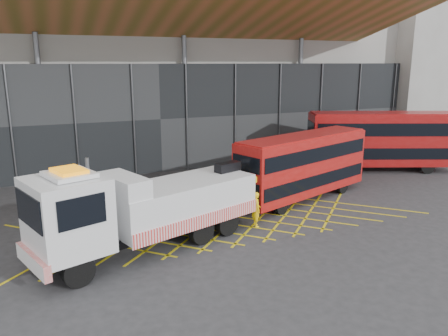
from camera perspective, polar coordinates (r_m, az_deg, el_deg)
name	(u,v)px	position (r m, az deg, el deg)	size (l,w,h in m)	color
ground_plane	(181,225)	(22.57, -5.62, -7.46)	(120.00, 120.00, 0.00)	#2D2D2F
road_markings	(224,219)	(23.33, 0.06, -6.67)	(21.56, 7.16, 0.01)	gold
construction_building	(137,52)	(39.40, -11.34, 14.68)	(55.00, 23.97, 18.00)	gray
east_building	(424,44)	(52.53, 24.63, 14.54)	(15.00, 12.00, 20.00)	gray
recovery_truck	(143,207)	(19.35, -10.51, -5.06)	(12.10, 6.15, 4.28)	black
bus_towed	(303,164)	(26.54, 10.32, 0.55)	(9.85, 5.30, 3.94)	#9E0F0C
bus_second	(382,139)	(35.27, 19.93, 3.64)	(11.05, 6.41, 4.45)	maroon
worker	(256,209)	(22.14, 4.24, -5.38)	(0.66, 0.43, 1.80)	yellow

